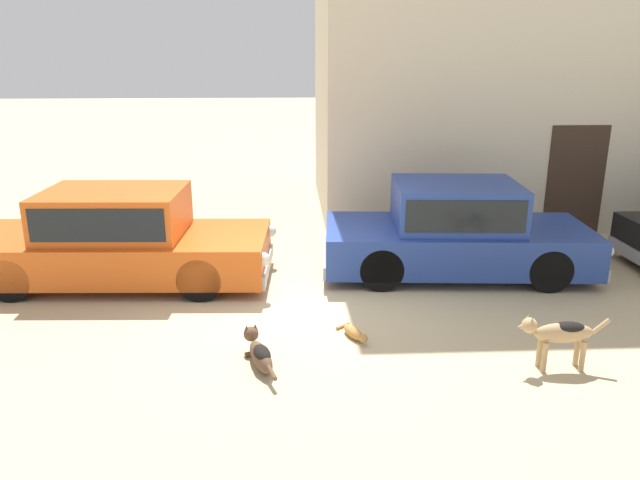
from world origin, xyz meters
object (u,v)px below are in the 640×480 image
stray_cat (354,333)px  stray_dog_spotted (260,353)px  parked_sedan_second (456,229)px  parked_sedan_nearest (119,237)px  stray_dog_tan (560,333)px

stray_cat → stray_dog_spotted: bearing=-85.2°
parked_sedan_second → stray_cat: size_ratio=6.78×
parked_sedan_nearest → stray_dog_tan: size_ratio=4.48×
parked_sedan_nearest → stray_dog_spotted: parked_sedan_nearest is taller
stray_cat → parked_sedan_second: bearing=116.6°
parked_sedan_nearest → parked_sedan_second: 5.21m
parked_sedan_nearest → stray_cat: parked_sedan_nearest is taller
stray_dog_spotted → parked_sedan_second: bearing=-64.3°
parked_sedan_second → stray_dog_tan: bearing=-79.9°
stray_dog_spotted → stray_dog_tan: size_ratio=0.99×
stray_dog_spotted → stray_cat: 1.31m
stray_dog_spotted → stray_cat: size_ratio=1.61×
stray_dog_spotted → stray_cat: stray_dog_spotted is taller
parked_sedan_second → parked_sedan_nearest: bearing=-174.8°
parked_sedan_second → stray_cat: 2.99m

